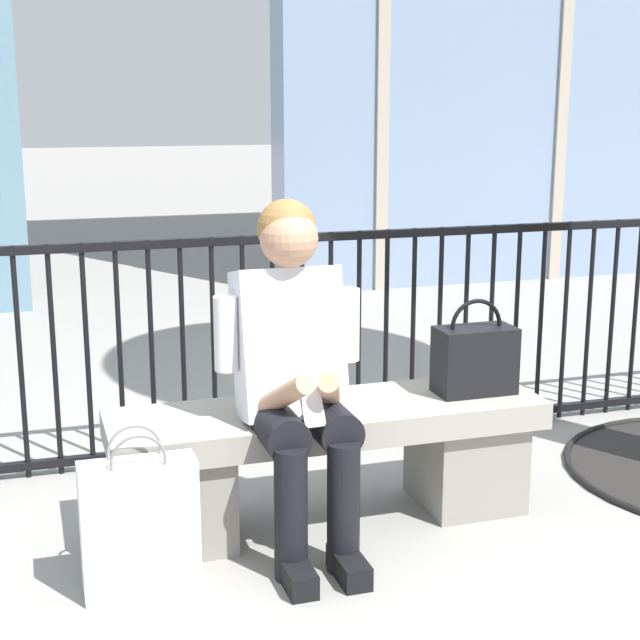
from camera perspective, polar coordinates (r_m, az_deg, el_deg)
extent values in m
plane|color=gray|center=(3.64, 0.49, -11.93)|extent=(60.00, 60.00, 0.00)
cube|color=gray|center=(3.49, 0.50, -5.97)|extent=(1.60, 0.44, 0.10)
cube|color=gray|center=(3.45, -8.54, -10.36)|extent=(0.36, 0.37, 0.35)
cube|color=gray|center=(3.77, 8.70, -8.30)|extent=(0.36, 0.37, 0.35)
cylinder|color=black|center=(3.23, -2.76, -6.22)|extent=(0.15, 0.40, 0.15)
cylinder|color=black|center=(3.15, -1.75, -11.59)|extent=(0.11, 0.11, 0.45)
cube|color=black|center=(3.18, -1.42, -15.05)|extent=(0.09, 0.22, 0.08)
cylinder|color=black|center=(3.28, 0.30, -5.91)|extent=(0.15, 0.40, 0.15)
cylinder|color=black|center=(3.20, 1.42, -11.18)|extent=(0.11, 0.11, 0.45)
cube|color=black|center=(3.23, 1.76, -14.59)|extent=(0.09, 0.22, 0.08)
cube|color=silver|center=(3.32, -1.92, -1.38)|extent=(0.36, 0.30, 0.55)
cylinder|color=silver|center=(3.25, -5.66, -0.82)|extent=(0.08, 0.08, 0.26)
cylinder|color=tan|center=(3.13, -2.22, -4.59)|extent=(0.16, 0.28, 0.20)
cylinder|color=silver|center=(3.37, 1.68, -0.28)|extent=(0.08, 0.08, 0.26)
cylinder|color=tan|center=(3.17, 0.57, -4.32)|extent=(0.16, 0.28, 0.20)
cube|color=silver|center=(3.10, -0.49, -5.13)|extent=(0.07, 0.10, 0.13)
sphere|color=tan|center=(3.23, -1.87, 4.91)|extent=(0.20, 0.20, 0.20)
sphere|color=olive|center=(3.25, -2.02, 5.50)|extent=(0.20, 0.20, 0.20)
cube|color=black|center=(3.64, 9.27, -2.40)|extent=(0.30, 0.16, 0.25)
torus|color=black|center=(3.61, 9.35, -0.37)|extent=(0.21, 0.02, 0.21)
cube|color=white|center=(3.13, -10.76, -12.11)|extent=(0.37, 0.14, 0.44)
torus|color=slate|center=(2.99, -10.84, -8.34)|extent=(0.17, 0.01, 0.17)
torus|color=slate|center=(3.08, -11.06, -7.71)|extent=(0.17, 0.01, 0.17)
cylinder|color=black|center=(4.05, -17.53, -2.56)|extent=(0.02, 0.02, 0.98)
cylinder|color=black|center=(4.05, -15.66, -2.43)|extent=(0.02, 0.02, 0.98)
cylinder|color=black|center=(4.06, -13.78, -2.30)|extent=(0.02, 0.02, 0.98)
cylinder|color=black|center=(4.07, -11.92, -2.17)|extent=(0.02, 0.02, 0.98)
cylinder|color=black|center=(4.08, -10.06, -2.03)|extent=(0.02, 0.02, 0.98)
cylinder|color=black|center=(4.10, -8.22, -1.90)|extent=(0.02, 0.02, 0.98)
cylinder|color=black|center=(4.12, -6.40, -1.76)|extent=(0.02, 0.02, 0.98)
cylinder|color=black|center=(4.15, -4.60, -1.62)|extent=(0.02, 0.02, 0.98)
cylinder|color=black|center=(4.18, -2.82, -1.49)|extent=(0.02, 0.02, 0.98)
cylinder|color=black|center=(4.21, -1.07, -1.35)|extent=(0.02, 0.02, 0.98)
cylinder|color=black|center=(4.25, 0.65, -1.22)|extent=(0.02, 0.02, 0.98)
cylinder|color=black|center=(4.29, 2.33, -1.08)|extent=(0.02, 0.02, 0.98)
cylinder|color=black|center=(4.34, 3.98, -0.95)|extent=(0.02, 0.02, 0.98)
cylinder|color=black|center=(4.39, 5.60, -0.82)|extent=(0.02, 0.02, 0.98)
cylinder|color=black|center=(4.44, 7.17, -0.70)|extent=(0.02, 0.02, 0.98)
cylinder|color=black|center=(4.50, 8.71, -0.57)|extent=(0.02, 0.02, 0.98)
cylinder|color=black|center=(4.56, 10.21, -0.45)|extent=(0.02, 0.02, 0.98)
cylinder|color=black|center=(4.62, 11.67, -0.33)|extent=(0.02, 0.02, 0.98)
cylinder|color=black|center=(4.69, 13.10, -0.22)|extent=(0.02, 0.02, 0.98)
cylinder|color=black|center=(4.75, 14.48, -0.10)|extent=(0.02, 0.02, 0.98)
cylinder|color=black|center=(4.83, 15.82, 0.00)|extent=(0.02, 0.02, 0.98)
cylinder|color=black|center=(4.90, 17.12, 0.11)|extent=(0.02, 0.02, 0.98)
cylinder|color=black|center=(4.97, 18.38, 0.21)|extent=(0.02, 0.02, 0.98)
cube|color=black|center=(4.31, -2.76, -7.14)|extent=(9.04, 0.04, 0.04)
cube|color=black|center=(4.09, -2.89, 4.88)|extent=(9.04, 0.04, 0.04)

